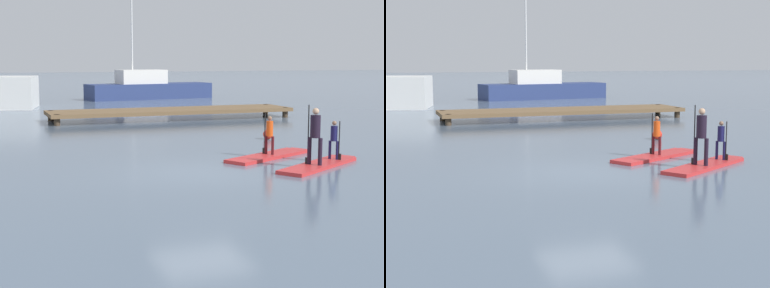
# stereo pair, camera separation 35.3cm
# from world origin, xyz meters

# --- Properties ---
(ground_plane) EXTENTS (240.00, 240.00, 0.00)m
(ground_plane) POSITION_xyz_m (0.00, 0.00, 0.00)
(ground_plane) COLOR slate
(paddleboard_near) EXTENTS (3.38, 2.25, 0.10)m
(paddleboard_near) POSITION_xyz_m (2.80, 1.56, 0.05)
(paddleboard_near) COLOR red
(paddleboard_near) RESTS_ON ground
(paddler_child_solo) EXTENTS (0.28, 0.37, 1.25)m
(paddler_child_solo) POSITION_xyz_m (2.80, 1.57, 0.76)
(paddler_child_solo) COLOR #4C1419
(paddler_child_solo) RESTS_ON paddleboard_near
(paddleboard_far) EXTENTS (3.39, 2.46, 0.10)m
(paddleboard_far) POSITION_xyz_m (3.41, -0.35, 0.05)
(paddleboard_far) COLOR red
(paddleboard_far) RESTS_ON ground
(paddler_adult) EXTENTS (0.38, 0.44, 1.65)m
(paddler_adult) POSITION_xyz_m (3.12, -0.52, 1.00)
(paddler_adult) COLOR black
(paddler_adult) RESTS_ON paddleboard_far
(paddler_child_front) EXTENTS (0.27, 0.35, 1.12)m
(paddler_child_front) POSITION_xyz_m (4.15, 0.10, 0.73)
(paddler_child_front) COLOR #19194C
(paddler_child_front) RESTS_ON paddleboard_far
(motor_boat_small_navy) EXTENTS (9.69, 3.79, 8.33)m
(motor_boat_small_navy) POSITION_xyz_m (6.82, 29.21, 0.80)
(motor_boat_small_navy) COLOR navy
(motor_boat_small_navy) RESTS_ON ground
(floating_dock) EXTENTS (12.17, 2.82, 0.50)m
(floating_dock) POSITION_xyz_m (3.69, 13.89, 0.41)
(floating_dock) COLOR brown
(floating_dock) RESTS_ON ground
(mooring_buoy_near) EXTENTS (0.37, 0.37, 0.37)m
(mooring_buoy_near) POSITION_xyz_m (4.71, 5.38, 0.18)
(mooring_buoy_near) COLOR red
(mooring_buoy_near) RESTS_ON ground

